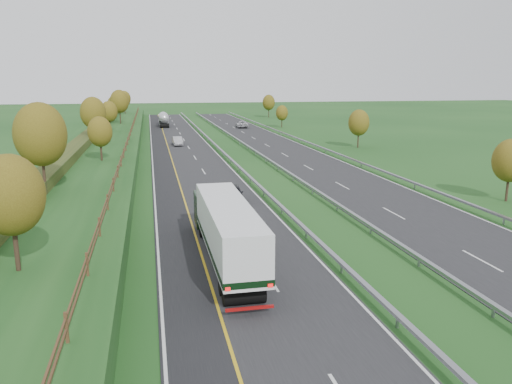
# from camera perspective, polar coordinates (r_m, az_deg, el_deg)

# --- Properties ---
(ground) EXTENTS (400.00, 400.00, 0.00)m
(ground) POSITION_cam_1_polar(r_m,az_deg,el_deg) (72.68, -1.38, 3.62)
(ground) COLOR #1A4518
(ground) RESTS_ON ground
(near_carriageway) EXTENTS (10.50, 200.00, 0.04)m
(near_carriageway) POSITION_cam_1_polar(r_m,az_deg,el_deg) (76.58, -7.99, 3.98)
(near_carriageway) COLOR black
(near_carriageway) RESTS_ON ground
(far_carriageway) EXTENTS (10.50, 200.00, 0.04)m
(far_carriageway) POSITION_cam_1_polar(r_m,az_deg,el_deg) (79.44, 4.00, 4.38)
(far_carriageway) COLOR black
(far_carriageway) RESTS_ON ground
(hard_shoulder) EXTENTS (3.00, 200.00, 0.04)m
(hard_shoulder) POSITION_cam_1_polar(r_m,az_deg,el_deg) (76.42, -10.80, 3.86)
(hard_shoulder) COLOR black
(hard_shoulder) RESTS_ON ground
(lane_markings) EXTENTS (26.75, 200.00, 0.01)m
(lane_markings) POSITION_cam_1_polar(r_m,az_deg,el_deg) (77.16, -3.23, 4.17)
(lane_markings) COLOR silver
(lane_markings) RESTS_ON near_carriageway
(embankment_left) EXTENTS (12.00, 200.00, 2.00)m
(embankment_left) POSITION_cam_1_polar(r_m,az_deg,el_deg) (76.66, -17.77, 4.25)
(embankment_left) COLOR #1A4518
(embankment_left) RESTS_ON ground
(hedge_left) EXTENTS (2.20, 180.00, 1.10)m
(hedge_left) POSITION_cam_1_polar(r_m,az_deg,el_deg) (76.70, -19.34, 5.31)
(hedge_left) COLOR #2C3C18
(hedge_left) RESTS_ON embankment_left
(fence_left) EXTENTS (0.12, 189.06, 1.20)m
(fence_left) POSITION_cam_1_polar(r_m,az_deg,el_deg) (75.71, -14.49, 5.67)
(fence_left) COLOR #422B19
(fence_left) RESTS_ON embankment_left
(median_barrier_near) EXTENTS (0.32, 200.00, 0.71)m
(median_barrier_near) POSITION_cam_1_polar(r_m,az_deg,el_deg) (77.10, -3.76, 4.58)
(median_barrier_near) COLOR gray
(median_barrier_near) RESTS_ON ground
(median_barrier_far) EXTENTS (0.32, 200.00, 0.71)m
(median_barrier_far) POSITION_cam_1_polar(r_m,az_deg,el_deg) (77.99, -0.04, 4.69)
(median_barrier_far) COLOR gray
(median_barrier_far) RESTS_ON ground
(outer_barrier_far) EXTENTS (0.32, 200.00, 0.71)m
(outer_barrier_far) POSITION_cam_1_polar(r_m,az_deg,el_deg) (81.13, 7.96, 4.88)
(outer_barrier_far) COLOR gray
(outer_barrier_far) RESTS_ON ground
(trees_left) EXTENTS (6.64, 164.30, 7.66)m
(trees_left) POSITION_cam_1_polar(r_m,az_deg,el_deg) (72.75, -18.02, 8.08)
(trees_left) COLOR #2D2116
(trees_left) RESTS_ON embankment_left
(trees_far) EXTENTS (8.45, 118.60, 7.12)m
(trees_far) POSITION_cam_1_polar(r_m,az_deg,el_deg) (110.70, 6.53, 8.84)
(trees_far) COLOR #2D2116
(trees_far) RESTS_ON ground
(box_lorry) EXTENTS (2.58, 16.28, 4.06)m
(box_lorry) POSITION_cam_1_polar(r_m,az_deg,el_deg) (31.35, -3.51, -4.08)
(box_lorry) COLOR black
(box_lorry) RESTS_ON near_carriageway
(road_tanker) EXTENTS (2.40, 11.22, 3.46)m
(road_tanker) POSITION_cam_1_polar(r_m,az_deg,el_deg) (130.57, -10.50, 8.22)
(road_tanker) COLOR silver
(road_tanker) RESTS_ON near_carriageway
(car_dark_near) EXTENTS (2.24, 4.82, 1.60)m
(car_dark_near) POSITION_cam_1_polar(r_m,az_deg,el_deg) (47.56, -2.67, -0.15)
(car_dark_near) COLOR black
(car_dark_near) RESTS_ON near_carriageway
(car_silver_mid) EXTENTS (1.80, 4.70, 1.53)m
(car_silver_mid) POSITION_cam_1_polar(r_m,az_deg,el_deg) (90.78, -8.96, 5.78)
(car_silver_mid) COLOR #A5A4A9
(car_silver_mid) RESTS_ON near_carriageway
(car_small_far) EXTENTS (2.07, 4.51, 1.28)m
(car_small_far) POSITION_cam_1_polar(r_m,az_deg,el_deg) (142.39, -10.60, 8.08)
(car_small_far) COLOR #151137
(car_small_far) RESTS_ON near_carriageway
(car_oncoming) EXTENTS (3.15, 6.07, 1.64)m
(car_oncoming) POSITION_cam_1_polar(r_m,az_deg,el_deg) (124.35, -1.65, 7.75)
(car_oncoming) COLOR #BDBCC1
(car_oncoming) RESTS_ON far_carriageway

